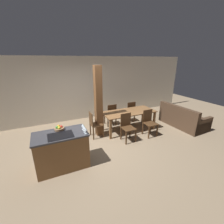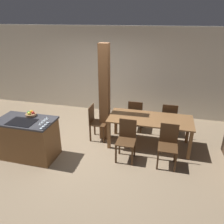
# 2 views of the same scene
# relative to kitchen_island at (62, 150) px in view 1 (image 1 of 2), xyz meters

# --- Properties ---
(ground_plane) EXTENTS (16.00, 16.00, 0.00)m
(ground_plane) POSITION_rel_kitchen_island_xyz_m (1.12, 0.59, -0.46)
(ground_plane) COLOR #847056
(wall_back) EXTENTS (11.20, 0.08, 2.70)m
(wall_back) POSITION_rel_kitchen_island_xyz_m (1.12, 3.05, 0.89)
(wall_back) COLOR silver
(wall_back) RESTS_ON ground_plane
(kitchen_island) EXTENTS (1.25, 0.71, 0.93)m
(kitchen_island) POSITION_rel_kitchen_island_xyz_m (0.00, 0.00, 0.00)
(kitchen_island) COLOR brown
(kitchen_island) RESTS_ON ground_plane
(fruit_bowl) EXTENTS (0.23, 0.23, 0.11)m
(fruit_bowl) POSITION_rel_kitchen_island_xyz_m (0.01, 0.21, 0.51)
(fruit_bowl) COLOR #99704C
(fruit_bowl) RESTS_ON kitchen_island
(wine_glass_near) EXTENTS (0.07, 0.07, 0.15)m
(wine_glass_near) POSITION_rel_kitchen_island_xyz_m (0.55, -0.28, 0.58)
(wine_glass_near) COLOR silver
(wine_glass_near) RESTS_ON kitchen_island
(wine_glass_middle) EXTENTS (0.07, 0.07, 0.15)m
(wine_glass_middle) POSITION_rel_kitchen_island_xyz_m (0.55, -0.19, 0.58)
(wine_glass_middle) COLOR silver
(wine_glass_middle) RESTS_ON kitchen_island
(wine_glass_far) EXTENTS (0.07, 0.07, 0.15)m
(wine_glass_far) POSITION_rel_kitchen_island_xyz_m (0.55, -0.11, 0.58)
(wine_glass_far) COLOR silver
(wine_glass_far) RESTS_ON kitchen_island
(wine_glass_end) EXTENTS (0.07, 0.07, 0.15)m
(wine_glass_end) POSITION_rel_kitchen_island_xyz_m (0.55, -0.02, 0.58)
(wine_glass_end) COLOR silver
(wine_glass_end) RESTS_ON kitchen_island
(dining_table) EXTENTS (1.97, 0.85, 0.74)m
(dining_table) POSITION_rel_kitchen_island_xyz_m (2.57, 1.13, 0.18)
(dining_table) COLOR brown
(dining_table) RESTS_ON ground_plane
(dining_chair_near_left) EXTENTS (0.40, 0.40, 0.91)m
(dining_chair_near_left) POSITION_rel_kitchen_island_xyz_m (2.12, 0.47, 0.02)
(dining_chair_near_left) COLOR #472D19
(dining_chair_near_left) RESTS_ON ground_plane
(dining_chair_near_right) EXTENTS (0.40, 0.40, 0.91)m
(dining_chair_near_right) POSITION_rel_kitchen_island_xyz_m (3.01, 0.47, 0.02)
(dining_chair_near_right) COLOR #472D19
(dining_chair_near_right) RESTS_ON ground_plane
(dining_chair_far_left) EXTENTS (0.40, 0.40, 0.91)m
(dining_chair_far_left) POSITION_rel_kitchen_island_xyz_m (2.12, 1.78, 0.02)
(dining_chair_far_left) COLOR #472D19
(dining_chair_far_left) RESTS_ON ground_plane
(dining_chair_far_right) EXTENTS (0.40, 0.40, 0.91)m
(dining_chair_far_right) POSITION_rel_kitchen_island_xyz_m (3.01, 1.78, 0.02)
(dining_chair_far_right) COLOR #472D19
(dining_chair_far_right) RESTS_ON ground_plane
(dining_chair_head_end) EXTENTS (0.40, 0.40, 0.91)m
(dining_chair_head_end) POSITION_rel_kitchen_island_xyz_m (1.21, 1.13, 0.02)
(dining_chair_head_end) COLOR #472D19
(dining_chair_head_end) RESTS_ON ground_plane
(couch) EXTENTS (0.99, 1.79, 0.87)m
(couch) POSITION_rel_kitchen_island_xyz_m (4.73, 0.52, -0.18)
(couch) COLOR #473323
(couch) RESTS_ON ground_plane
(timber_post) EXTENTS (0.23, 0.23, 2.41)m
(timber_post) POSITION_rel_kitchen_island_xyz_m (1.42, 1.24, 0.74)
(timber_post) COLOR brown
(timber_post) RESTS_ON ground_plane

